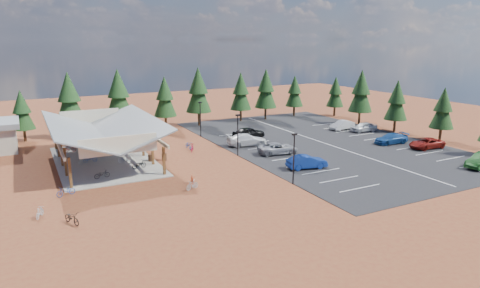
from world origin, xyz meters
TOP-DOWN VIEW (x-y plane):
  - ground at (0.00, 0.00)m, footprint 140.00×140.00m
  - asphalt_lot at (18.50, 3.00)m, footprint 27.00×44.00m
  - concrete_pad at (-10.00, 7.00)m, footprint 10.60×18.60m
  - bike_pavilion at (-10.00, 7.00)m, footprint 11.65×19.40m
  - lamp_post_0 at (5.00, -10.00)m, footprint 0.50×0.25m
  - lamp_post_1 at (5.00, 2.00)m, footprint 0.50×0.25m
  - lamp_post_2 at (5.00, 14.00)m, footprint 0.50×0.25m
  - trash_bin_0 at (-5.27, 4.22)m, footprint 0.60×0.60m
  - trash_bin_1 at (-3.65, 4.16)m, footprint 0.60×0.60m
  - pine_1 at (-18.03, 22.42)m, footprint 3.10×3.10m
  - pine_2 at (-11.85, 21.79)m, footprint 4.10×4.10m
  - pine_3 at (-4.82, 22.36)m, footprint 4.17×4.17m
  - pine_4 at (2.26, 22.00)m, footprint 3.59×3.59m
  - pine_5 at (7.86, 21.75)m, footprint 4.13×4.13m
  - pine_6 at (15.89, 22.22)m, footprint 3.65×3.65m
  - pine_7 at (20.52, 21.57)m, footprint 3.85×3.85m
  - pine_8 at (27.21, 22.41)m, footprint 3.23×3.23m
  - pine_10 at (33.97, -3.93)m, footprint 3.24×3.24m
  - pine_11 at (32.88, 3.37)m, footprint 3.43×3.43m
  - pine_12 at (32.21, 10.43)m, footprint 3.92×3.92m
  - pine_13 at (33.93, 18.93)m, footprint 3.14×3.14m
  - bike_0 at (-11.46, 0.32)m, footprint 1.65×0.80m
  - bike_1 at (-12.25, 6.02)m, footprint 1.53×0.71m
  - bike_2 at (-11.61, 7.03)m, footprint 1.60×0.63m
  - bike_3 at (-13.21, 12.74)m, footprint 1.75×0.98m
  - bike_4 at (-7.21, 1.98)m, footprint 1.72×0.91m
  - bike_5 at (-8.09, 5.05)m, footprint 1.76×0.81m
  - bike_6 at (-9.08, 10.72)m, footprint 1.69×0.67m
  - bike_7 at (-6.34, 14.80)m, footprint 1.87×0.87m
  - bike_8 at (-15.50, -9.93)m, footprint 1.39×1.99m
  - bike_9 at (-17.64, -7.49)m, footprint 0.99×1.53m
  - bike_10 at (-15.25, -3.19)m, footprint 1.84×1.13m
  - bike_11 at (-3.88, -5.58)m, footprint 0.79×1.65m
  - bike_13 at (-4.38, -6.86)m, footprint 1.56×0.97m
  - bike_14 at (0.80, 7.94)m, footprint 0.66×1.87m
  - bike_15 at (0.69, 6.30)m, footprint 1.26×1.74m
  - car_1 at (9.29, -6.34)m, footprint 4.71×2.38m
  - car_2 at (9.80, 0.38)m, footprint 5.39×3.18m
  - car_3 at (8.38, 5.95)m, footprint 5.76×3.22m
  - car_4 at (10.63, 9.61)m, footprint 5.10×2.58m
  - car_6 at (28.54, -6.21)m, footprint 4.95×2.49m
  - car_7 at (26.40, -2.17)m, footprint 4.99×2.40m
  - car_8 at (28.60, 5.49)m, footprint 4.46×2.10m
  - car_9 at (26.73, 8.27)m, footprint 4.49×2.05m

SIDE VIEW (x-z plane):
  - ground at x=0.00m, z-range 0.00..0.00m
  - asphalt_lot at x=18.50m, z-range 0.00..0.04m
  - concrete_pad at x=-10.00m, z-range 0.00..0.10m
  - bike_9 at x=-17.64m, z-range 0.00..0.89m
  - trash_bin_0 at x=-5.27m, z-range 0.00..0.90m
  - trash_bin_1 at x=-3.65m, z-range 0.00..0.90m
  - bike_13 at x=-4.38m, z-range 0.00..0.91m
  - bike_10 at x=-15.25m, z-range 0.00..0.92m
  - bike_11 at x=-3.88m, z-range 0.00..0.96m
  - bike_14 at x=0.80m, z-range 0.00..0.98m
  - bike_8 at x=-15.50m, z-range 0.00..0.99m
  - bike_2 at x=-11.61m, z-range 0.10..0.92m
  - bike_0 at x=-11.46m, z-range 0.10..0.93m
  - bike_15 at x=0.69m, z-range 0.00..1.04m
  - bike_4 at x=-7.21m, z-range 0.10..0.96m
  - bike_6 at x=-9.08m, z-range 0.10..0.97m
  - bike_1 at x=-12.25m, z-range 0.10..0.99m
  - bike_3 at x=-13.21m, z-range 0.10..1.12m
  - bike_5 at x=-8.09m, z-range 0.10..1.12m
  - bike_7 at x=-6.34m, z-range 0.10..1.19m
  - car_6 at x=28.54m, z-range 0.04..1.38m
  - car_7 at x=26.40m, z-range 0.04..1.44m
  - car_2 at x=9.80m, z-range 0.04..1.45m
  - car_9 at x=26.73m, z-range 0.04..1.47m
  - car_8 at x=28.60m, z-range 0.04..1.51m
  - car_1 at x=9.29m, z-range 0.04..1.52m
  - car_3 at x=8.38m, z-range 0.04..1.62m
  - car_4 at x=10.63m, z-range 0.04..1.71m
  - lamp_post_0 at x=5.00m, z-range 0.41..5.55m
  - lamp_post_1 at x=5.00m, z-range 0.41..5.55m
  - lamp_post_2 at x=5.00m, z-range 0.41..5.55m
  - bike_pavilion at x=-10.00m, z-range 1.34..6.31m
  - pine_1 at x=-18.03m, z-range 0.80..8.01m
  - pine_13 at x=33.93m, z-range 0.81..8.11m
  - pine_8 at x=27.21m, z-range 0.83..8.36m
  - pine_10 at x=33.97m, z-range 0.83..8.38m
  - pine_11 at x=32.88m, z-range 0.88..8.87m
  - pine_4 at x=2.26m, z-range 0.92..9.28m
  - pine_6 at x=15.89m, z-range 0.94..9.45m
  - pine_7 at x=20.52m, z-range 0.99..9.97m
  - pine_12 at x=32.21m, z-range 1.01..10.14m
  - pine_2 at x=-11.85m, z-range 1.06..10.60m
  - pine_5 at x=7.86m, z-range 1.07..10.68m
  - pine_3 at x=-4.82m, z-range 1.08..10.80m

